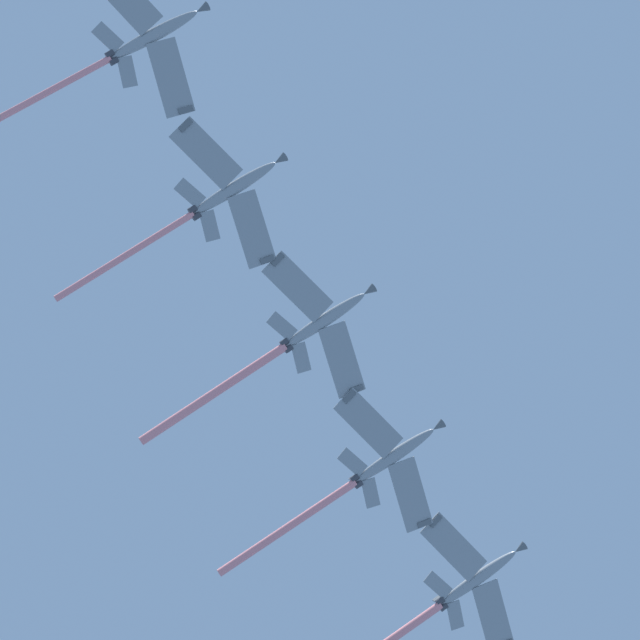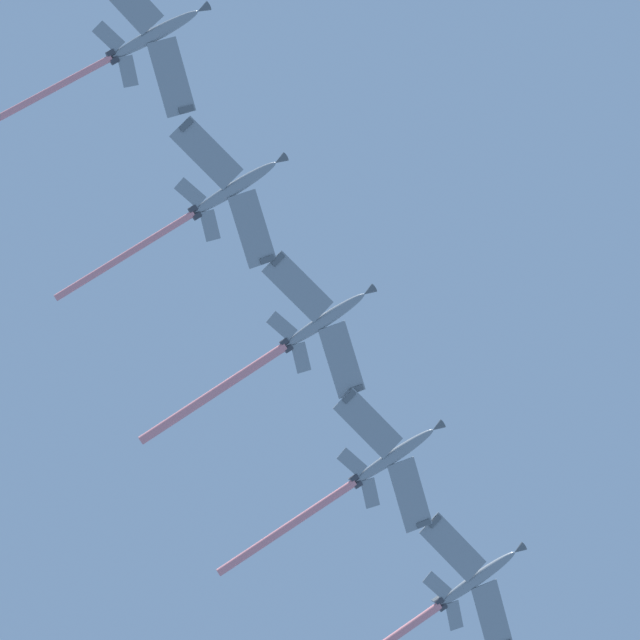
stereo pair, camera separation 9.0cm
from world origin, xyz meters
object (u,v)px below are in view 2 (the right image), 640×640
object	(u,v)px
jet_far_left	(442,603)
jet_inner_left	(363,477)
jet_centre	(287,345)
jet_inner_right	(211,203)
jet_far_right	(128,49)

from	to	relation	value
jet_far_left	jet_inner_left	bearing A→B (deg)	142.05
jet_far_left	jet_centre	distance (m)	38.40
jet_far_left	jet_inner_right	bearing A→B (deg)	143.83
jet_centre	jet_inner_right	bearing A→B (deg)	145.46
jet_inner_left	jet_inner_right	world-z (taller)	jet_inner_right
jet_far_left	jet_inner_right	world-z (taller)	jet_far_left
jet_inner_left	jet_inner_right	size ratio (longest dim) A/B	1.04
jet_inner_left	jet_far_right	distance (m)	58.97
jet_far_left	jet_centre	bearing A→B (deg)	143.00
jet_far_left	jet_far_right	world-z (taller)	jet_far_left
jet_far_left	jet_inner_left	size ratio (longest dim) A/B	1.05
jet_centre	jet_far_right	bearing A→B (deg)	145.37
jet_inner_right	jet_centre	bearing A→B (deg)	-34.54
jet_inner_left	jet_centre	bearing A→B (deg)	143.97
jet_inner_left	jet_far_right	xyz separation A→B (m)	(-48.25, 33.89, 0.84)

